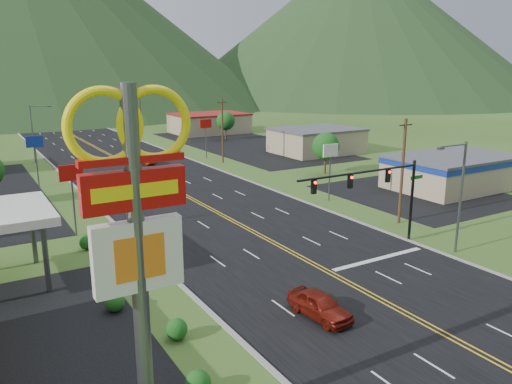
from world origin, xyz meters
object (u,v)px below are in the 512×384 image
streetlight_east (459,190)px  car_red_near (320,306)px  streetlight_west (34,130)px  car_dark_mid (134,192)px  car_red_far (146,160)px  traffic_signal (378,185)px  pylon_sign (136,221)px

streetlight_east → car_red_near: 16.81m
streetlight_west → car_dark_mid: size_ratio=1.85×
car_red_near → car_red_far: bearing=77.0°
traffic_signal → streetlight_east: size_ratio=1.46×
pylon_sign → car_dark_mid: size_ratio=2.88×
streetlight_east → car_red_far: 50.80m
traffic_signal → streetlight_west: 58.88m
streetlight_east → pylon_sign: bearing=-164.2°
car_dark_mid → pylon_sign: bearing=-102.8°
pylon_sign → streetlight_west: (5.32, 68.00, -4.12)m
pylon_sign → car_dark_mid: bearing=73.2°
pylon_sign → traffic_signal: (23.48, 12.00, -3.97)m
streetlight_west → car_red_far: size_ratio=2.23×
pylon_sign → car_red_near: size_ratio=3.13×
pylon_sign → traffic_signal: 26.67m
car_red_near → car_red_far: size_ratio=1.11×
pylon_sign → traffic_signal: bearing=27.1°
pylon_sign → streetlight_east: bearing=15.8°
streetlight_east → streetlight_west: 64.21m
streetlight_west → car_dark_mid: 30.57m
traffic_signal → car_red_far: size_ratio=3.24×
streetlight_east → car_red_far: bearing=99.7°
pylon_sign → car_red_near: bearing=22.0°
streetlight_west → traffic_signal: bearing=-72.0°
car_red_near → car_dark_mid: (-0.65, 33.46, -0.06)m
traffic_signal → car_dark_mid: 29.34m
traffic_signal → streetlight_east: streetlight_east is taller
car_red_near → traffic_signal: bearing=27.0°
pylon_sign → car_red_near: (12.25, 4.96, -8.54)m
streetlight_west → car_red_near: (6.93, -63.04, -4.42)m
pylon_sign → car_dark_mid: (11.60, 38.42, -8.59)m
traffic_signal → car_dark_mid: (-11.88, 26.42, -4.63)m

